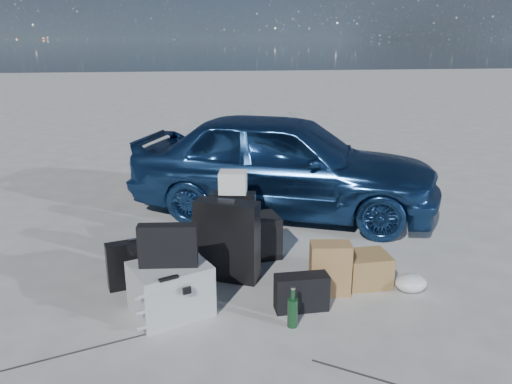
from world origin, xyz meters
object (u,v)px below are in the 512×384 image
suitcase_right (233,219)px  cardboard_box (366,269)px  green_bottle (293,308)px  briefcase (139,263)px  car (284,163)px  duffel_bag (237,238)px  suitcase_left (227,241)px  pelican_case (171,289)px

suitcase_right → cardboard_box: (1.02, -1.01, -0.14)m
cardboard_box → green_bottle: green_bottle is taller
suitcase_right → briefcase: bearing=-125.8°
green_bottle → car: bearing=80.1°
suitcase_right → green_bottle: size_ratio=1.83×
suitcase_right → duffel_bag: 0.34m
briefcase → cardboard_box: (1.88, -0.27, -0.06)m
suitcase_left → cardboard_box: (1.14, -0.28, -0.21)m
briefcase → suitcase_left: size_ratio=0.74×
duffel_bag → cardboard_box: bearing=-41.8°
car → duffel_bag: bearing=173.5°
pelican_case → green_bottle: pelican_case is taller
suitcase_right → duffel_bag: suitcase_right is taller
car → suitcase_right: bearing=165.0°
car → suitcase_right: car is taller
car → suitcase_left: car is taller
car → duffel_bag: (-0.69, -1.22, -0.40)m
suitcase_left → cardboard_box: size_ratio=1.93×
cardboard_box → pelican_case: bearing=-172.1°
suitcase_right → cardboard_box: suitcase_right is taller
duffel_bag → green_bottle: size_ratio=2.68×
suitcase_left → duffel_bag: size_ratio=0.88×
pelican_case → duffel_bag: duffel_bag is taller
suitcase_right → suitcase_left: bearing=-86.0°
briefcase → duffel_bag: bearing=9.8°
pelican_case → suitcase_right: bearing=41.9°
pelican_case → suitcase_right: 1.37m
car → green_bottle: bearing=-166.9°
briefcase → cardboard_box: 1.90m
duffel_bag → briefcase: bearing=-162.4°
car → duffel_bag: 1.46m
green_bottle → cardboard_box: bearing=36.0°
suitcase_left → suitcase_right: bearing=105.7°
pelican_case → suitcase_left: 0.71m
pelican_case → cardboard_box: bearing=-14.6°
suitcase_left → pelican_case: bearing=-108.3°
duffel_bag → car: bearing=52.7°
duffel_bag → suitcase_right: bearing=82.8°
cardboard_box → duffel_bag: bearing=146.1°
green_bottle → suitcase_right: bearing=99.7°
briefcase → suitcase_right: size_ratio=0.95×
car → duffel_bag: size_ratio=4.44×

